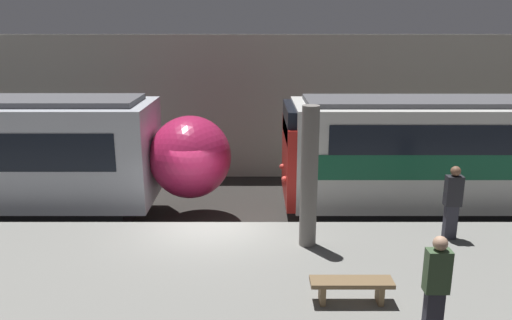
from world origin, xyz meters
The scene contains 7 objects.
ground_plane centered at (0.00, 0.00, 0.00)m, with size 120.00×120.00×0.00m, color #282623.
platform centered at (0.00, -2.69, 0.46)m, with size 40.00×5.39×0.92m.
station_rear_barrier centered at (0.00, 7.01, 2.74)m, with size 50.00×0.15×5.47m.
support_pillar_near centered at (2.32, -1.34, 2.53)m, with size 0.39×0.39×3.23m.
person_waiting centered at (5.72, -0.99, 1.86)m, with size 0.38×0.24×1.78m.
person_walking centered at (3.98, -4.87, 1.86)m, with size 0.38×0.24×1.76m.
platform_bench centered at (2.87, -3.83, 1.25)m, with size 1.50×0.40×0.45m.
Camera 1 is at (1.14, -11.94, 5.83)m, focal length 35.00 mm.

